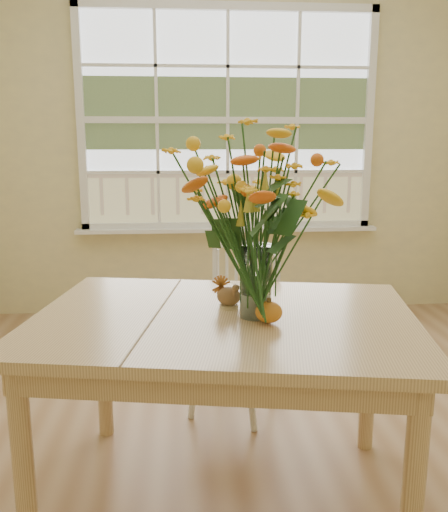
{
  "coord_description": "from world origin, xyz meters",
  "views": [
    {
      "loc": [
        -0.37,
        -2.12,
        1.39
      ],
      "look_at": [
        -0.22,
        -0.18,
        0.98
      ],
      "focal_mm": 38.0,
      "sensor_mm": 36.0,
      "label": 1
    }
  ],
  "objects": [
    {
      "name": "flower_vase",
      "position": [
        -0.11,
        -0.23,
        1.15
      ],
      "size": [
        0.55,
        0.55,
        0.65
      ],
      "color": "white",
      "rests_on": "dining_table"
    },
    {
      "name": "wall_back",
      "position": [
        0.0,
        2.25,
        1.35
      ],
      "size": [
        4.0,
        0.02,
        2.7
      ],
      "primitive_type": "cube",
      "color": "beige",
      "rests_on": "floor"
    },
    {
      "name": "dark_gourd",
      "position": [
        -0.2,
        -0.06,
        0.79
      ],
      "size": [
        0.13,
        0.09,
        0.06
      ],
      "color": "#38160F",
      "rests_on": "dining_table"
    },
    {
      "name": "dining_table",
      "position": [
        -0.22,
        -0.2,
        0.66
      ],
      "size": [
        1.57,
        1.24,
        0.76
      ],
      "rotation": [
        0.0,
        0.0,
        -0.18
      ],
      "color": "tan",
      "rests_on": "floor"
    },
    {
      "name": "pumpkin",
      "position": [
        -0.07,
        -0.31,
        0.79
      ],
      "size": [
        0.1,
        0.1,
        0.08
      ],
      "primitive_type": "ellipsoid",
      "color": "orange",
      "rests_on": "dining_table"
    },
    {
      "name": "floor",
      "position": [
        0.0,
        0.0,
        -0.01
      ],
      "size": [
        4.0,
        4.5,
        0.01
      ],
      "primitive_type": "cube",
      "color": "#966C48",
      "rests_on": "ground"
    },
    {
      "name": "window",
      "position": [
        0.0,
        2.21,
        1.53
      ],
      "size": [
        2.42,
        0.12,
        1.74
      ],
      "color": "silver",
      "rests_on": "wall_back"
    },
    {
      "name": "turkey_figurine",
      "position": [
        -0.19,
        -0.12,
        0.8
      ],
      "size": [
        0.11,
        0.09,
        0.12
      ],
      "rotation": [
        0.0,
        0.0,
        -0.25
      ],
      "color": "#CCB78C",
      "rests_on": "dining_table"
    },
    {
      "name": "windsor_chair",
      "position": [
        -0.08,
        0.55,
        0.48
      ],
      "size": [
        0.53,
        0.53,
        0.86
      ],
      "rotation": [
        0.0,
        0.0,
        -0.51
      ],
      "color": "white",
      "rests_on": "floor"
    }
  ]
}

